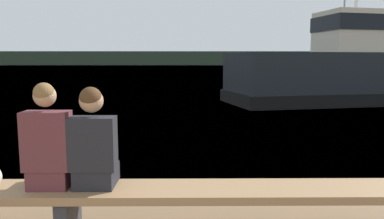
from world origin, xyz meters
TOP-DOWN VIEW (x-y plane):
  - water_surface at (0.00, 124.64)m, footprint 240.00×240.00m
  - far_shoreline at (0.00, 159.13)m, footprint 600.00×12.00m
  - bench_main at (-0.07, 3.51)m, footprint 7.51×0.53m
  - person_left at (-0.23, 3.52)m, footprint 0.42×0.42m
  - person_right at (0.19, 3.52)m, footprint 0.42×0.43m
  - tugboat_red at (7.66, 15.29)m, footprint 10.35×5.46m
  - moored_sailboat at (12.08, 26.54)m, footprint 6.95×4.87m

SIDE VIEW (x-z plane):
  - water_surface at x=0.00m, z-range 0.00..0.00m
  - bench_main at x=-0.07m, z-range 0.16..0.64m
  - moored_sailboat at x=12.08m, z-range -3.05..4.26m
  - person_right at x=0.19m, z-range 0.42..1.37m
  - person_left at x=-0.23m, z-range 0.40..1.39m
  - tugboat_red at x=7.66m, z-range -1.66..4.00m
  - far_shoreline at x=0.00m, z-range 0.00..5.62m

